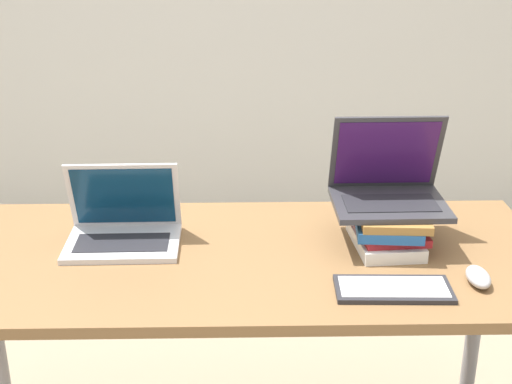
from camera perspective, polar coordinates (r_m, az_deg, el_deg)
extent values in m
cube|color=brown|center=(1.94, -1.76, -5.35)|extent=(1.71, 0.72, 0.03)
cylinder|color=gray|center=(2.51, 17.16, -9.55)|extent=(0.05, 0.05, 0.73)
cube|color=silver|center=(2.01, -10.58, -4.07)|extent=(0.31, 0.23, 0.02)
cube|color=#232328|center=(1.99, -10.65, -4.00)|extent=(0.26, 0.12, 0.00)
cube|color=silver|center=(2.03, -10.52, -0.27)|extent=(0.31, 0.08, 0.21)
cube|color=#0A2D4C|center=(2.03, -10.53, -0.36)|extent=(0.28, 0.07, 0.19)
cube|color=white|center=(2.00, 10.29, -3.77)|extent=(0.19, 0.25, 0.04)
cube|color=maroon|center=(2.00, 10.63, -2.91)|extent=(0.19, 0.23, 0.02)
cube|color=#235693|center=(1.98, 10.44, -2.40)|extent=(0.19, 0.24, 0.03)
cube|color=olive|center=(1.99, 10.85, -1.56)|extent=(0.20, 0.27, 0.02)
cube|color=#333338|center=(1.99, 10.60, -0.95)|extent=(0.31, 0.24, 0.02)
cube|color=#232328|center=(1.97, 10.71, -0.87)|extent=(0.25, 0.13, 0.00)
cube|color=#333338|center=(2.02, 10.37, 3.13)|extent=(0.31, 0.09, 0.23)
cube|color=#381451|center=(2.01, 10.39, 3.04)|extent=(0.28, 0.07, 0.20)
cube|color=#28282D|center=(1.79, 10.92, -7.64)|extent=(0.29, 0.14, 0.01)
cube|color=silver|center=(1.78, 10.94, -7.45)|extent=(0.26, 0.11, 0.00)
ellipsoid|color=#B2B2B7|center=(1.87, 17.35, -6.50)|extent=(0.06, 0.11, 0.04)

